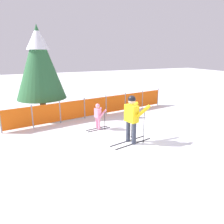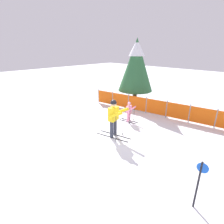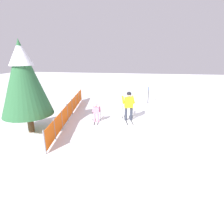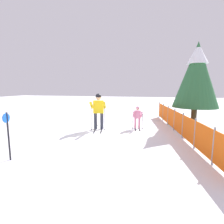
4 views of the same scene
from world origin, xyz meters
The scene contains 6 objects.
ground_plane centered at (0.00, 0.00, 0.00)m, with size 60.00×60.00×0.00m, color white.
skier_adult centered at (-0.12, 0.25, 1.11)m, with size 1.78×0.89×1.84m.
skier_child centered at (-0.75, 2.17, 0.69)m, with size 1.13×0.55×1.18m.
safety_fence centered at (-0.17, 4.12, 0.54)m, with size 9.14×1.58×1.09m.
conifer_far centered at (-2.73, 5.28, 2.90)m, with size 2.52×2.52×4.69m.
trail_marker centered at (4.17, -1.12, 0.89)m, with size 0.28×0.05×1.44m.
Camera 4 is at (8.27, 3.04, 2.17)m, focal length 28.00 mm.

